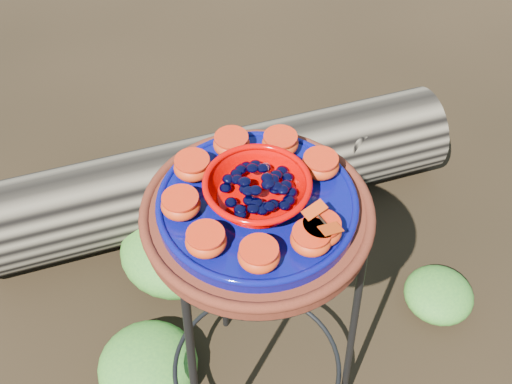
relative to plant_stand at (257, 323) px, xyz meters
name	(u,v)px	position (x,y,z in m)	size (l,w,h in m)	color
plant_stand	(257,323)	(0.00, 0.00, 0.00)	(0.44, 0.44, 0.70)	black
terracotta_saucer	(257,215)	(0.00, 0.00, 0.37)	(0.40, 0.40, 0.03)	#491D0E
cobalt_plate	(257,205)	(0.00, 0.00, 0.39)	(0.35, 0.35, 0.02)	#000D3E
red_bowl	(257,191)	(0.00, 0.00, 0.43)	(0.17, 0.17, 0.05)	#CA0200
glass_gems	(257,177)	(0.00, 0.00, 0.47)	(0.13, 0.13, 0.02)	black
orange_half_0	(321,230)	(0.06, -0.11, 0.42)	(0.07, 0.07, 0.04)	#B42D10
orange_half_1	(320,165)	(0.13, 0.02, 0.42)	(0.07, 0.07, 0.04)	#B42D10
orange_half_2	(280,143)	(0.09, 0.10, 0.42)	(0.07, 0.07, 0.04)	#B42D10
orange_half_3	(232,144)	(0.00, 0.13, 0.42)	(0.07, 0.07, 0.04)	#B42D10
orange_half_4	(193,167)	(-0.08, 0.10, 0.42)	(0.07, 0.07, 0.04)	#B42D10
orange_half_5	(181,205)	(-0.13, 0.03, 0.42)	(0.07, 0.07, 0.04)	#B42D10
orange_half_6	(206,241)	(-0.11, -0.06, 0.42)	(0.07, 0.07, 0.04)	#B42D10
orange_half_7	(259,256)	(-0.05, -0.12, 0.42)	(0.07, 0.07, 0.04)	#B42D10
orange_half_8	(311,239)	(0.04, -0.12, 0.42)	(0.07, 0.07, 0.04)	#B42D10
butterfly	(322,220)	(0.06, -0.11, 0.45)	(0.08, 0.05, 0.01)	#BE330A
driftwood_log	(219,176)	(0.15, 0.64, -0.21)	(1.45, 0.38, 0.27)	black
foliage_left	(148,364)	(-0.24, 0.15, -0.29)	(0.26, 0.26, 0.13)	#2D6A24
foliage_right	(439,294)	(0.58, 0.05, -0.30)	(0.20, 0.20, 0.10)	#2D6A24
foliage_back	(179,246)	(-0.05, 0.47, -0.26)	(0.35, 0.35, 0.17)	#2D6A24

